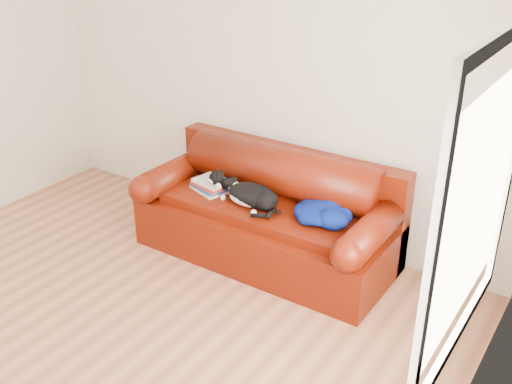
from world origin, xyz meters
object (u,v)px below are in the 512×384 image
(sofa_base, at_px, (266,231))
(cat, at_px, (252,196))
(book_stack, at_px, (211,185))
(blanket, at_px, (321,212))

(sofa_base, bearing_deg, cat, -119.11)
(book_stack, xyz_separation_m, cat, (0.44, -0.05, 0.04))
(book_stack, relative_size, cat, 0.60)
(sofa_base, xyz_separation_m, book_stack, (-0.50, -0.07, 0.31))
(cat, distance_m, blanket, 0.58)
(blanket, bearing_deg, cat, -170.55)
(cat, bearing_deg, sofa_base, 75.12)
(book_stack, bearing_deg, sofa_base, 7.42)
(blanket, bearing_deg, sofa_base, 178.10)
(sofa_base, xyz_separation_m, cat, (-0.06, -0.11, 0.35))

